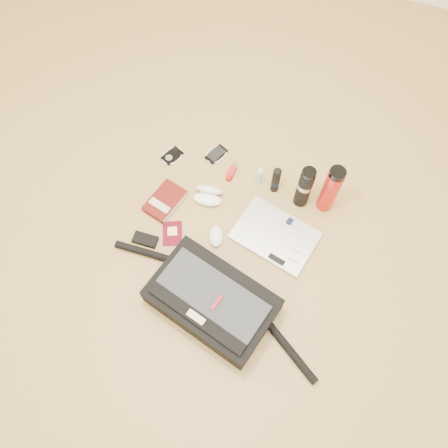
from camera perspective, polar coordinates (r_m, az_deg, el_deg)
The scene contains 14 objects.
ground at distance 2.01m, azimuth -0.30°, elevation -3.68°, with size 4.00×4.00×0.00m, color #AE8848.
messenger_bag at distance 1.87m, azimuth -1.64°, elevation -9.94°, with size 1.03×0.44×0.15m.
laptop at distance 2.04m, azimuth 6.74°, elevation -1.56°, with size 0.41×0.33×0.04m.
book at distance 2.12m, azimuth -7.67°, elevation 2.97°, with size 0.17×0.22×0.04m.
passport at distance 2.06m, azimuth -6.75°, elevation -1.21°, with size 0.13×0.15×0.01m.
mouse at distance 2.02m, azimuth -1.04°, elevation -1.62°, with size 0.10×0.12×0.04m.
sunglasses_case at distance 2.11m, azimuth -2.07°, elevation 3.84°, with size 0.15×0.13×0.08m.
ipod at distance 2.27m, azimuth -6.80°, elevation 8.84°, with size 0.12×0.12×0.01m.
phone at distance 2.26m, azimuth -1.01°, elevation 9.10°, with size 0.12×0.13×0.01m.
inhaler at distance 2.19m, azimuth 1.03°, elevation 6.90°, with size 0.03×0.11×0.03m.
spray_bottle at distance 2.14m, azimuth 4.67°, elevation 6.20°, with size 0.04×0.04×0.12m.
aerosol_can at distance 2.10m, azimuth 6.78°, elevation 5.74°, with size 0.05×0.05×0.17m.
thermos_black at distance 2.04m, azimuth 10.47°, elevation 4.75°, with size 0.08×0.08×0.26m.
thermos_red at distance 2.04m, azimuth 13.74°, elevation 4.41°, with size 0.10×0.10×0.30m.
Camera 1 is at (0.27, -0.70, 1.86)m, focal length 35.00 mm.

